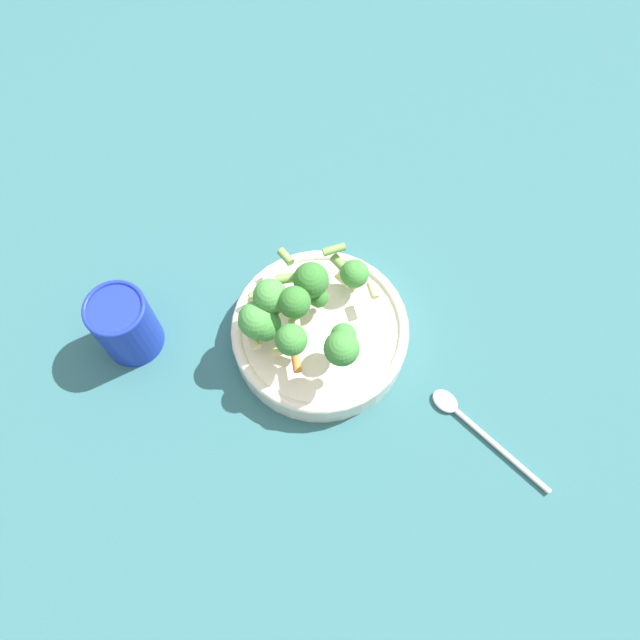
{
  "coord_description": "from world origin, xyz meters",
  "views": [
    {
      "loc": [
        -0.33,
        0.02,
        0.77
      ],
      "look_at": [
        0.0,
        0.0,
        0.06
      ],
      "focal_mm": 35.0,
      "sensor_mm": 36.0,
      "label": 1
    }
  ],
  "objects": [
    {
      "name": "spoon",
      "position": [
        -0.13,
        -0.18,
        0.01
      ],
      "size": [
        0.15,
        0.13,
        0.01
      ],
      "rotation": [
        0.0,
        0.0,
        7.0
      ],
      "color": "silver",
      "rests_on": "ground_plane"
    },
    {
      "name": "ground_plane",
      "position": [
        0.0,
        0.0,
        0.0
      ],
      "size": [
        3.0,
        3.0,
        0.0
      ],
      "primitive_type": "plane",
      "color": "#2D6066"
    },
    {
      "name": "pasta_salad",
      "position": [
        -0.0,
        0.03,
        0.1
      ],
      "size": [
        0.18,
        0.18,
        0.09
      ],
      "color": "#8CB766",
      "rests_on": "bowl"
    },
    {
      "name": "cup",
      "position": [
        0.02,
        0.25,
        0.05
      ],
      "size": [
        0.08,
        0.08,
        0.1
      ],
      "color": "#192DAD",
      "rests_on": "ground_plane"
    },
    {
      "name": "bowl",
      "position": [
        0.0,
        0.0,
        0.02
      ],
      "size": [
        0.23,
        0.23,
        0.05
      ],
      "color": "silver",
      "rests_on": "ground_plane"
    }
  ]
}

